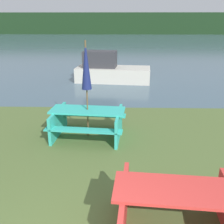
% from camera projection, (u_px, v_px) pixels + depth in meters
% --- Properties ---
extents(water, '(60.00, 50.00, 0.00)m').
position_uv_depth(water, '(114.00, 43.00, 32.68)').
color(water, '#425B6B').
rests_on(water, ground_plane).
extents(far_treeline, '(80.00, 1.60, 4.00)m').
position_uv_depth(far_treeline, '(116.00, 23.00, 50.82)').
color(far_treeline, '#193319').
rests_on(far_treeline, water).
extents(picnic_table_red, '(1.89, 1.53, 0.77)m').
position_uv_depth(picnic_table_red, '(177.00, 208.00, 3.62)').
color(picnic_table_red, red).
rests_on(picnic_table_red, ground_plane).
extents(picnic_table_teal, '(2.01, 1.55, 0.74)m').
position_uv_depth(picnic_table_teal, '(88.00, 120.00, 6.79)').
color(picnic_table_teal, '#33B7A8').
rests_on(picnic_table_teal, ground_plane).
extents(umbrella_navy, '(0.25, 0.25, 2.46)m').
position_uv_depth(umbrella_navy, '(86.00, 66.00, 6.32)').
color(umbrella_navy, brown).
rests_on(umbrella_navy, ground_plane).
extents(boat, '(3.68, 1.76, 1.47)m').
position_uv_depth(boat, '(110.00, 71.00, 12.78)').
color(boat, beige).
rests_on(boat, water).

